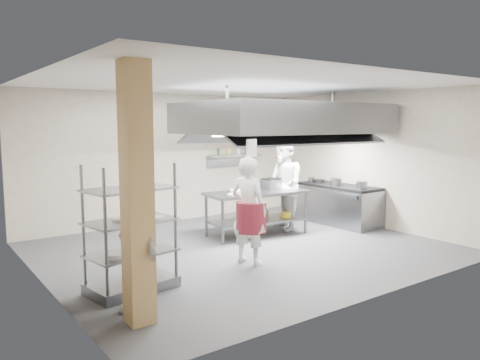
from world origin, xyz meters
TOP-DOWN VIEW (x-y plane):
  - floor at (0.00, 0.00)m, footprint 7.00×7.00m
  - ceiling at (0.00, 0.00)m, footprint 7.00×7.00m
  - wall_back at (0.00, 3.00)m, footprint 7.00×0.00m
  - wall_left at (-3.50, 0.00)m, footprint 0.00×6.00m
  - wall_right at (3.50, 0.00)m, footprint 0.00×6.00m
  - column at (-2.90, -1.90)m, footprint 0.30×0.30m
  - exhaust_hood at (1.30, 0.40)m, footprint 4.00×2.50m
  - hood_strip_a at (0.40, 0.40)m, footprint 1.60×0.12m
  - hood_strip_b at (2.20, 0.40)m, footprint 1.60×0.12m
  - wall_shelf at (1.80, 2.84)m, footprint 1.50×0.28m
  - island at (0.87, 0.73)m, footprint 2.22×1.12m
  - island_worktop at (0.87, 0.73)m, footprint 2.22×1.12m
  - island_undershelf at (0.87, 0.73)m, footprint 2.04×1.01m
  - pass_rack at (-2.56, -0.86)m, footprint 1.27×0.87m
  - cooking_range at (3.08, 0.50)m, footprint 0.80×2.00m
  - range_top at (3.08, 0.50)m, footprint 0.78×1.96m
  - chef_head at (-0.49, -0.80)m, footprint 0.62×0.75m
  - chef_line at (1.60, 0.75)m, footprint 1.04×1.17m
  - chef_plating at (-2.82, -1.64)m, footprint 0.44×1.00m
  - griddle at (1.37, 0.88)m, footprint 0.45×0.38m
  - wicker_basket at (1.04, 0.88)m, footprint 0.34×0.24m
  - stockpot at (2.92, 0.44)m, footprint 0.26×0.26m
  - plate_stack at (-2.56, -0.86)m, footprint 0.28×0.28m

SIDE VIEW (x-z plane):
  - floor at x=0.00m, z-range 0.00..0.00m
  - island_undershelf at x=0.87m, z-range 0.28..0.32m
  - wicker_basket at x=1.04m, z-range 0.32..0.47m
  - cooking_range at x=3.08m, z-range 0.00..0.84m
  - island at x=0.87m, z-range 0.00..0.91m
  - plate_stack at x=-2.56m, z-range 0.54..0.59m
  - chef_plating at x=-2.82m, z-range 0.00..1.69m
  - range_top at x=3.08m, z-range 0.84..0.90m
  - island_worktop at x=0.87m, z-range 0.85..0.91m
  - pass_rack at x=-2.56m, z-range 0.00..1.77m
  - chef_head at x=-0.49m, z-range 0.00..1.78m
  - stockpot at x=2.92m, z-range 0.90..1.08m
  - chef_line at x=1.60m, z-range 0.00..1.98m
  - griddle at x=1.37m, z-range 0.91..1.11m
  - wall_back at x=0.00m, z-range -2.00..5.00m
  - wall_left at x=-3.50m, z-range -1.50..4.50m
  - wall_right at x=3.50m, z-range -1.50..4.50m
  - column at x=-2.90m, z-range 0.00..3.00m
  - wall_shelf at x=1.80m, z-range 1.48..1.52m
  - hood_strip_a at x=0.40m, z-range 2.06..2.10m
  - hood_strip_b at x=2.20m, z-range 2.06..2.10m
  - exhaust_hood at x=1.30m, z-range 2.10..2.70m
  - ceiling at x=0.00m, z-range 3.00..3.00m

